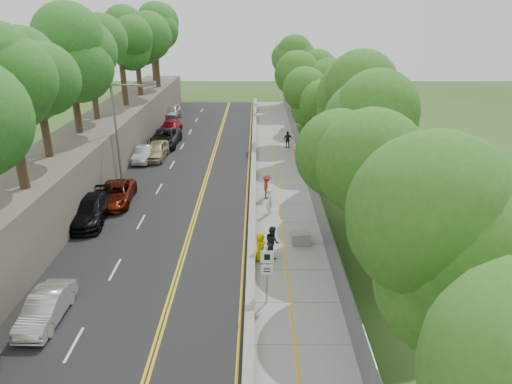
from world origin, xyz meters
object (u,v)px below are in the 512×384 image
Objects in this scene: signpost at (267,269)px; person_far at (288,140)px; car_1 at (46,308)px; painter_0 at (260,247)px; construction_barrel at (295,150)px; streetlight at (118,126)px; car_2 at (116,194)px; concrete_block at (300,238)px.

signpost is 26.62m from person_far.
car_1 is 30.56m from person_far.
painter_0 is (9.75, 5.35, 0.21)m from car_1.
signpost is 24.56m from construction_barrel.
streetlight is at bearing -153.74° from construction_barrel.
streetlight is 8.78× the size of construction_barrel.
signpost reaches higher than construction_barrel.
construction_barrel is 28.88m from car_1.
construction_barrel is 0.52× the size of person_far.
car_1 is at bearing 136.92° from painter_0.
painter_0 is 22.65m from person_far.
construction_barrel is 0.53× the size of painter_0.
construction_barrel is at bearing 8.22° from painter_0.
car_2 is at bearing -81.66° from streetlight.
painter_0 reaches higher than car_1.
construction_barrel is at bearing 62.82° from car_1.
car_1 is 0.80× the size of car_2.
streetlight is at bearing 94.28° from car_2.
person_far reaches higher than car_2.
signpost is 0.77× the size of car_1.
concrete_block is 0.28× the size of car_1.
person_far is at bearing 10.72° from painter_0.
person_far is at bearing 88.66° from concrete_block.
car_1 is 2.31× the size of person_far.
painter_0 is (-0.30, 4.02, -1.05)m from signpost.
signpost reaches higher than painter_0.
person_far is at bearing 105.97° from construction_barrel.
car_1 is at bearing -85.44° from streetlight.
car_1 is at bearing -148.92° from concrete_block.
signpost reaches higher than car_1.
car_2 reaches higher than concrete_block.
car_1 is (1.46, -18.35, -3.93)m from streetlight.
streetlight reaches higher than person_far.
streetlight reaches higher than painter_0.
concrete_block is (13.66, -11.00, -4.21)m from streetlight.
construction_barrel is 0.81× the size of concrete_block.
concrete_block is 0.65× the size of painter_0.
signpost reaches higher than person_far.
car_1 is 13.62m from car_2.
car_1 is 2.33× the size of painter_0.
car_1 is at bearing -172.41° from signpost.
painter_0 is at bearing -42.15° from car_2.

